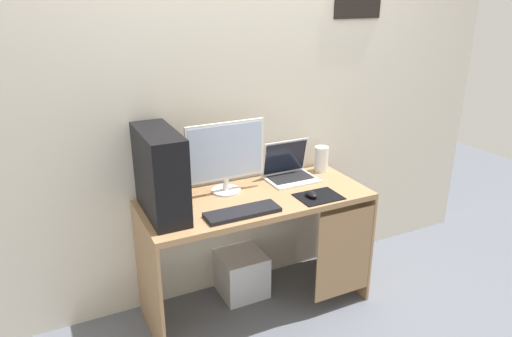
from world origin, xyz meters
name	(u,v)px	position (x,y,z in m)	size (l,w,h in m)	color
ground_plane	(256,304)	(0.00, 0.00, 0.00)	(8.00, 8.00, 0.00)	slate
wall_back	(233,97)	(0.00, 0.33, 1.30)	(4.00, 0.05, 2.60)	beige
desk	(260,221)	(0.02, -0.01, 0.60)	(1.37, 0.57, 0.77)	#A37A51
pc_tower	(160,173)	(-0.56, 0.03, 1.00)	(0.19, 0.48, 0.47)	black
monitor	(226,156)	(-0.13, 0.14, 1.00)	(0.49, 0.18, 0.44)	white
laptop	(289,171)	(0.32, 0.17, 0.82)	(0.32, 0.24, 0.25)	white
speaker	(321,159)	(0.59, 0.19, 0.85)	(0.09, 0.09, 0.17)	white
keyboard	(243,212)	(-0.17, -0.18, 0.78)	(0.42, 0.14, 0.02)	black
mousepad	(319,197)	(0.33, -0.17, 0.77)	(0.26, 0.20, 0.01)	black
mouse_left	(311,194)	(0.29, -0.16, 0.79)	(0.06, 0.10, 0.03)	black
subwoofer	(242,273)	(-0.03, 0.16, 0.15)	(0.29, 0.29, 0.29)	silver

